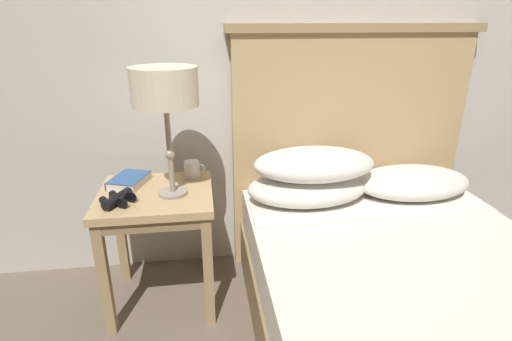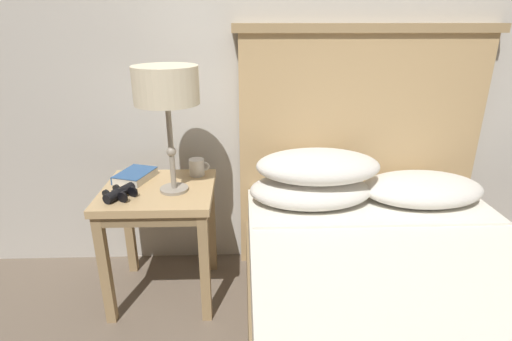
{
  "view_description": "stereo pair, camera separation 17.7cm",
  "coord_description": "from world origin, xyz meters",
  "px_view_note": "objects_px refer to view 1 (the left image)",
  "views": [
    {
      "loc": [
        -0.45,
        -1.12,
        1.34
      ],
      "look_at": [
        -0.22,
        0.55,
        0.69
      ],
      "focal_mm": 28.0,
      "sensor_mm": 36.0,
      "label": 1
    },
    {
      "loc": [
        -0.28,
        -1.14,
        1.34
      ],
      "look_at": [
        -0.22,
        0.55,
        0.69
      ],
      "focal_mm": 28.0,
      "sensor_mm": 36.0,
      "label": 2
    }
  ],
  "objects_px": {
    "bed": "(416,305)",
    "book_on_nightstand": "(129,180)",
    "nightstand": "(157,210)",
    "table_lamp": "(165,90)",
    "coffee_mug": "(192,169)",
    "binoculars_pair": "(118,199)"
  },
  "relations": [
    {
      "from": "book_on_nightstand",
      "to": "bed",
      "type": "bearing_deg",
      "value": -30.27
    },
    {
      "from": "coffee_mug",
      "to": "bed",
      "type": "bearing_deg",
      "value": -40.3
    },
    {
      "from": "nightstand",
      "to": "coffee_mug",
      "type": "height_order",
      "value": "coffee_mug"
    },
    {
      "from": "table_lamp",
      "to": "book_on_nightstand",
      "type": "distance_m",
      "value": 0.52
    },
    {
      "from": "bed",
      "to": "book_on_nightstand",
      "type": "relative_size",
      "value": 8.66
    },
    {
      "from": "binoculars_pair",
      "to": "coffee_mug",
      "type": "bearing_deg",
      "value": 39.41
    },
    {
      "from": "nightstand",
      "to": "coffee_mug",
      "type": "xyz_separation_m",
      "value": [
        0.17,
        0.16,
        0.13
      ]
    },
    {
      "from": "bed",
      "to": "coffee_mug",
      "type": "bearing_deg",
      "value": 139.7
    },
    {
      "from": "bed",
      "to": "coffee_mug",
      "type": "relative_size",
      "value": 19.54
    },
    {
      "from": "nightstand",
      "to": "table_lamp",
      "type": "bearing_deg",
      "value": -22.33
    },
    {
      "from": "nightstand",
      "to": "binoculars_pair",
      "type": "bearing_deg",
      "value": -144.7
    },
    {
      "from": "binoculars_pair",
      "to": "coffee_mug",
      "type": "distance_m",
      "value": 0.41
    },
    {
      "from": "nightstand",
      "to": "table_lamp",
      "type": "relative_size",
      "value": 1.05
    },
    {
      "from": "book_on_nightstand",
      "to": "coffee_mug",
      "type": "height_order",
      "value": "coffee_mug"
    },
    {
      "from": "coffee_mug",
      "to": "table_lamp",
      "type": "bearing_deg",
      "value": -114.7
    },
    {
      "from": "bed",
      "to": "table_lamp",
      "type": "distance_m",
      "value": 1.32
    },
    {
      "from": "nightstand",
      "to": "table_lamp",
      "type": "xyz_separation_m",
      "value": [
        0.08,
        -0.03,
        0.56
      ]
    },
    {
      "from": "book_on_nightstand",
      "to": "coffee_mug",
      "type": "bearing_deg",
      "value": 8.97
    },
    {
      "from": "table_lamp",
      "to": "coffee_mug",
      "type": "distance_m",
      "value": 0.47
    },
    {
      "from": "nightstand",
      "to": "coffee_mug",
      "type": "relative_size",
      "value": 5.74
    },
    {
      "from": "nightstand",
      "to": "binoculars_pair",
      "type": "xyz_separation_m",
      "value": [
        -0.15,
        -0.1,
        0.11
      ]
    },
    {
      "from": "bed",
      "to": "table_lamp",
      "type": "height_order",
      "value": "bed"
    }
  ]
}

